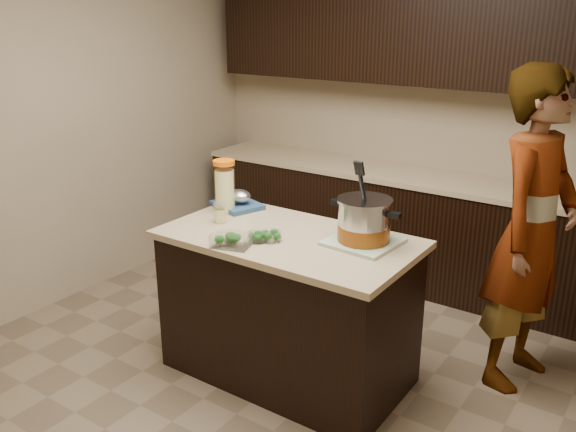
{
  "coord_description": "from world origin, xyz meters",
  "views": [
    {
      "loc": [
        1.84,
        -2.67,
        2.13
      ],
      "look_at": [
        0.0,
        0.0,
        1.02
      ],
      "focal_mm": 38.0,
      "sensor_mm": 36.0,
      "label": 1
    }
  ],
  "objects_px": {
    "island": "(288,306)",
    "lemonade_pitcher": "(225,188)",
    "stock_pot": "(364,223)",
    "person": "(532,232)"
  },
  "relations": [
    {
      "from": "stock_pot",
      "to": "lemonade_pitcher",
      "type": "height_order",
      "value": "stock_pot"
    },
    {
      "from": "island",
      "to": "person",
      "type": "xyz_separation_m",
      "value": [
        1.15,
        0.77,
        0.48
      ]
    },
    {
      "from": "island",
      "to": "stock_pot",
      "type": "xyz_separation_m",
      "value": [
        0.41,
        0.14,
        0.57
      ]
    },
    {
      "from": "lemonade_pitcher",
      "to": "stock_pot",
      "type": "bearing_deg",
      "value": 0.23
    },
    {
      "from": "island",
      "to": "stock_pot",
      "type": "relative_size",
      "value": 3.39
    },
    {
      "from": "lemonade_pitcher",
      "to": "person",
      "type": "relative_size",
      "value": 0.18
    },
    {
      "from": "island",
      "to": "stock_pot",
      "type": "bearing_deg",
      "value": 18.42
    },
    {
      "from": "island",
      "to": "lemonade_pitcher",
      "type": "height_order",
      "value": "lemonade_pitcher"
    },
    {
      "from": "island",
      "to": "lemonade_pitcher",
      "type": "bearing_deg",
      "value": 167.06
    },
    {
      "from": "stock_pot",
      "to": "lemonade_pitcher",
      "type": "xyz_separation_m",
      "value": [
        -0.99,
        -0.0,
        0.03
      ]
    }
  ]
}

